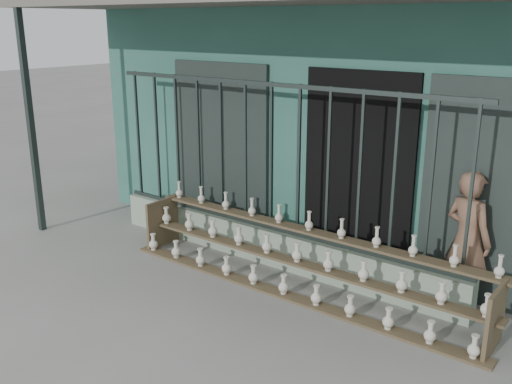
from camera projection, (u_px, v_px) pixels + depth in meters
The scene contains 6 objects.
ground at pixel (200, 301), 6.19m from camera, with size 60.00×60.00×0.00m, color slate.
workshop_building at pixel (381, 107), 8.94m from camera, with size 7.40×6.60×3.21m.
parapet_wall at pixel (271, 246), 7.11m from camera, with size 5.00×0.20×0.45m, color gray.
security_fence at pixel (271, 158), 6.79m from camera, with size 5.00×0.04×1.80m.
shelf_rack at pixel (296, 259), 6.38m from camera, with size 4.50×0.68×0.85m.
elderly_woman at pixel (467, 240), 5.91m from camera, with size 0.54×0.36×1.48m, color brown.
Camera 1 is at (3.87, -4.07, 2.92)m, focal length 40.00 mm.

